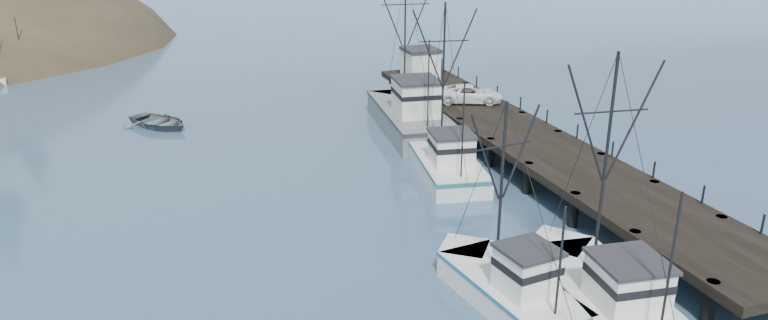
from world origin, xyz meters
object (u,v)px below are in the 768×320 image
(trawler_far, at_px, (445,161))
(pier_shed, at_px, (420,63))
(work_vessel, at_px, (409,115))
(pickup_truck, at_px, (470,94))
(trawler_near, at_px, (604,293))
(pier, at_px, (525,139))
(trawler_mid, at_px, (507,286))
(motorboat, at_px, (160,127))

(trawler_far, distance_m, pier_shed, 19.12)
(work_vessel, height_order, pickup_truck, work_vessel)
(trawler_near, relative_size, pier_shed, 3.61)
(pier, bearing_deg, trawler_near, -109.20)
(pier_shed, bearing_deg, trawler_near, -98.85)
(pier_shed, bearing_deg, trawler_mid, -105.33)
(pier_shed, relative_size, motorboat, 0.55)
(pier, relative_size, work_vessel, 2.93)
(work_vessel, bearing_deg, pier_shed, 62.99)
(trawler_far, bearing_deg, pier, 1.44)
(trawler_far, height_order, motorboat, trawler_far)
(motorboat, bearing_deg, pier_shed, -34.99)
(work_vessel, relative_size, motorboat, 2.60)
(pier, relative_size, pier_shed, 13.75)
(motorboat, bearing_deg, trawler_far, -81.77)
(trawler_far, distance_m, pickup_truck, 11.04)
(trawler_near, distance_m, motorboat, 38.70)
(trawler_near, xyz_separation_m, pickup_truck, (6.22, 26.56, 1.90))
(pickup_truck, bearing_deg, motorboat, 93.31)
(pier, distance_m, trawler_mid, 18.66)
(pier, distance_m, work_vessel, 10.83)
(trawler_mid, bearing_deg, pier, 58.01)
(trawler_mid, distance_m, pickup_truck, 26.66)
(motorboat, bearing_deg, pickup_truck, -56.44)
(pier, bearing_deg, trawler_far, -178.56)
(work_vessel, xyz_separation_m, pier_shed, (4.24, 8.33, 2.19))
(trawler_mid, xyz_separation_m, pickup_truck, (9.93, 24.67, 1.90))
(trawler_near, bearing_deg, trawler_mid, 153.09)
(pier, xyz_separation_m, trawler_far, (-6.02, -0.15, -0.87))
(trawler_near, xyz_separation_m, motorboat, (-17.54, 34.49, -0.82))
(trawler_far, bearing_deg, motorboat, 136.21)
(trawler_near, xyz_separation_m, work_vessel, (1.31, 27.37, 0.41))
(trawler_mid, distance_m, work_vessel, 25.98)
(trawler_mid, distance_m, motorboat, 35.43)
(pier, bearing_deg, pier_shed, 91.93)
(trawler_far, xyz_separation_m, work_vessel, (1.18, 9.82, 0.41))
(trawler_near, distance_m, pier_shed, 36.22)
(trawler_mid, height_order, pier_shed, trawler_mid)
(pickup_truck, height_order, motorboat, pickup_truck)
(trawler_far, xyz_separation_m, pickup_truck, (6.08, 9.01, 1.90))
(trawler_near, bearing_deg, work_vessel, 87.25)
(pier, xyz_separation_m, pickup_truck, (0.06, 8.86, 1.03))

